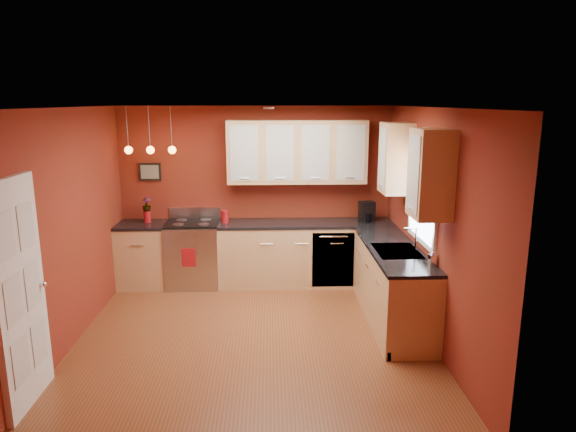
{
  "coord_description": "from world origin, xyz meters",
  "views": [
    {
      "loc": [
        0.2,
        -5.46,
        2.67
      ],
      "look_at": [
        0.44,
        1.0,
        1.21
      ],
      "focal_mm": 32.0,
      "sensor_mm": 36.0,
      "label": 1
    }
  ],
  "objects_px": {
    "coffee_maker": "(367,212)",
    "sink": "(397,253)",
    "red_canister": "(225,216)",
    "soap_pump": "(433,257)",
    "gas_range": "(194,253)"
  },
  "relations": [
    {
      "from": "coffee_maker",
      "to": "soap_pump",
      "type": "relative_size",
      "value": 1.69
    },
    {
      "from": "red_canister",
      "to": "coffee_maker",
      "type": "relative_size",
      "value": 0.6
    },
    {
      "from": "red_canister",
      "to": "coffee_maker",
      "type": "height_order",
      "value": "coffee_maker"
    },
    {
      "from": "soap_pump",
      "to": "red_canister",
      "type": "bearing_deg",
      "value": 139.29
    },
    {
      "from": "gas_range",
      "to": "red_canister",
      "type": "bearing_deg",
      "value": 1.71
    },
    {
      "from": "coffee_maker",
      "to": "soap_pump",
      "type": "bearing_deg",
      "value": -94.99
    },
    {
      "from": "gas_range",
      "to": "sink",
      "type": "distance_m",
      "value": 3.05
    },
    {
      "from": "red_canister",
      "to": "sink",
      "type": "bearing_deg",
      "value": -35.14
    },
    {
      "from": "coffee_maker",
      "to": "sink",
      "type": "bearing_deg",
      "value": -101.0
    },
    {
      "from": "gas_range",
      "to": "red_canister",
      "type": "distance_m",
      "value": 0.72
    },
    {
      "from": "gas_range",
      "to": "red_canister",
      "type": "relative_size",
      "value": 6.21
    },
    {
      "from": "soap_pump",
      "to": "sink",
      "type": "bearing_deg",
      "value": 114.26
    },
    {
      "from": "coffee_maker",
      "to": "gas_range",
      "type": "bearing_deg",
      "value": 166.0
    },
    {
      "from": "sink",
      "to": "coffee_maker",
      "type": "relative_size",
      "value": 2.37
    },
    {
      "from": "red_canister",
      "to": "gas_range",
      "type": "bearing_deg",
      "value": -178.29
    }
  ]
}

